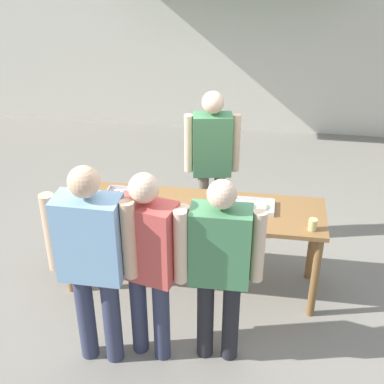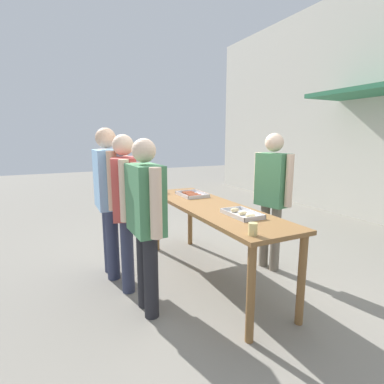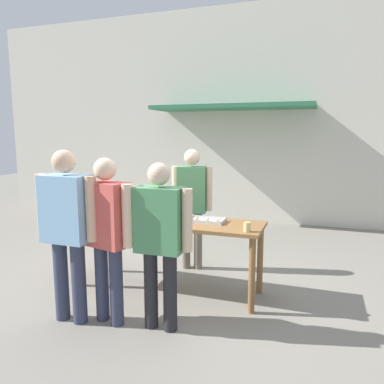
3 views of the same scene
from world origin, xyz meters
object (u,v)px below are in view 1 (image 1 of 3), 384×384
Objects in this scene: person_customer_holding_hotdog at (92,254)px; person_customer_waiting_in_line at (147,255)px; food_tray_buns at (251,206)px; beer_cup at (313,225)px; person_customer_with_cup at (220,260)px; person_server_behind_table at (212,155)px; food_tray_sausages at (128,197)px; condiment_jar_ketchup at (82,207)px; condiment_jar_mustard at (71,206)px.

person_customer_waiting_in_line is at bearing -164.80° from person_customer_holding_hotdog.
food_tray_buns is 0.59m from beer_cup.
person_customer_with_cup is at bearing -101.09° from food_tray_buns.
beer_cup is at bearing -27.41° from food_tray_buns.
beer_cup is at bearing -152.86° from person_customer_holding_hotdog.
person_server_behind_table reaches higher than beer_cup.
condiment_jar_ketchup is (-0.34, -0.26, 0.02)m from food_tray_sausages.
person_customer_holding_hotdog is 1.04× the size of person_customer_waiting_in_line.
food_tray_buns is at bearing 9.86° from condiment_jar_mustard.
beer_cup is at bearing -9.36° from food_tray_sausages.
food_tray_buns is 5.65× the size of condiment_jar_ketchup.
person_customer_with_cup reaches higher than condiment_jar_ketchup.
person_customer_holding_hotdog reaches higher than condiment_jar_ketchup.
person_customer_waiting_in_line is (-0.28, -1.72, -0.03)m from person_server_behind_table.
condiment_jar_mustard is 1.00× the size of condiment_jar_ketchup.
food_tray_buns is 0.87m from person_server_behind_table.
condiment_jar_ketchup is 0.04× the size of person_customer_holding_hotdog.
person_customer_waiting_in_line is (0.41, -0.98, 0.10)m from food_tray_sausages.
condiment_jar_ketchup is at bearing -142.55° from food_tray_sausages.
food_tray_sausages is 0.52m from condiment_jar_mustard.
person_customer_with_cup is at bearing -44.33° from food_tray_sausages.
condiment_jar_mustard is (-0.44, -0.27, 0.02)m from food_tray_sausages.
condiment_jar_mustard is 0.93m from person_customer_holding_hotdog.
condiment_jar_ketchup is 1.44m from person_server_behind_table.
person_customer_with_cup is at bearing -160.48° from person_customer_waiting_in_line.
condiment_jar_mustard is at bearing -59.36° from person_customer_holding_hotdog.
condiment_jar_ketchup is at bearing -65.32° from person_customer_holding_hotdog.
food_tray_sausages is at bearing 170.64° from beer_cup.
beer_cup is 1.43m from person_customer_waiting_in_line.
person_customer_with_cup is 0.98× the size of person_customer_waiting_in_line.
beer_cup is (1.99, -0.01, 0.01)m from condiment_jar_ketchup.
person_customer_holding_hotdog reaches higher than beer_cup.
person_customer_with_cup is at bearing -169.65° from person_customer_holding_hotdog.
condiment_jar_mustard is 1.53m from person_customer_with_cup.
person_server_behind_table is 1.74m from person_customer_waiting_in_line.
person_customer_waiting_in_line is at bearing 4.86° from person_customer_with_cup.
person_customer_with_cup reaches higher than condiment_jar_mustard.
food_tray_buns is 0.24× the size of person_customer_holding_hotdog.
person_server_behind_table is (-0.96, 1.01, 0.09)m from beer_cup.
beer_cup is (1.65, -0.27, 0.04)m from food_tray_sausages.
food_tray_sausages is 0.25× the size of person_server_behind_table.
food_tray_sausages is 1.02m from person_server_behind_table.
person_customer_holding_hotdog is 0.40m from person_customer_waiting_in_line.
beer_cup is 0.96m from person_customer_with_cup.
food_tray_sausages is at bearing 37.45° from condiment_jar_ketchup.
food_tray_sausages is 5.66× the size of condiment_jar_ketchup.
food_tray_buns is 1.59m from condiment_jar_mustard.
food_tray_sausages is 1.00× the size of food_tray_buns.
food_tray_sausages is 0.24× the size of person_customer_holding_hotdog.
condiment_jar_mustard is at bearing -26.12° from person_customer_waiting_in_line.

